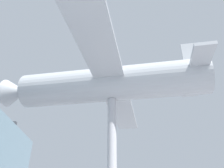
{
  "coord_description": "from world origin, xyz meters",
  "views": [
    {
      "loc": [
        -11.08,
        0.81,
        1.33
      ],
      "look_at": [
        0.0,
        0.0,
        7.48
      ],
      "focal_mm": 35.0,
      "sensor_mm": 36.0,
      "label": 1
    }
  ],
  "objects": [
    {
      "name": "support_pylon_central",
      "position": [
        0.0,
        0.0,
        3.24
      ],
      "size": [
        0.47,
        0.47,
        6.47
      ],
      "color": "#B7B7BC",
      "rests_on": "ground_plane"
    },
    {
      "name": "suspended_airplane",
      "position": [
        0.08,
        0.32,
        7.49
      ],
      "size": [
        16.7,
        12.66,
        3.26
      ],
      "rotation": [
        0.0,
        0.0,
        -0.25
      ],
      "color": "#B2B7BC",
      "rests_on": "support_pylon_central"
    }
  ]
}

